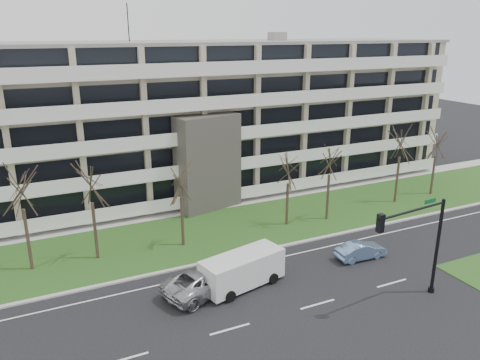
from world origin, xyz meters
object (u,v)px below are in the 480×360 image
blue_sedan (361,251)px  white_van (243,267)px  silver_pickup (207,279)px  traffic_signal (419,237)px

blue_sedan → white_van: size_ratio=0.64×
blue_sedan → silver_pickup: bearing=89.7°
blue_sedan → white_van: 9.64m
silver_pickup → traffic_signal: traffic_signal is taller
white_van → traffic_signal: traffic_signal is taller
white_van → blue_sedan: bearing=-14.4°
silver_pickup → traffic_signal: (11.32, -6.55, 3.49)m
silver_pickup → white_van: (2.45, -0.36, 0.49)m
silver_pickup → blue_sedan: (12.06, -0.61, -0.21)m
blue_sedan → traffic_signal: size_ratio=0.58×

